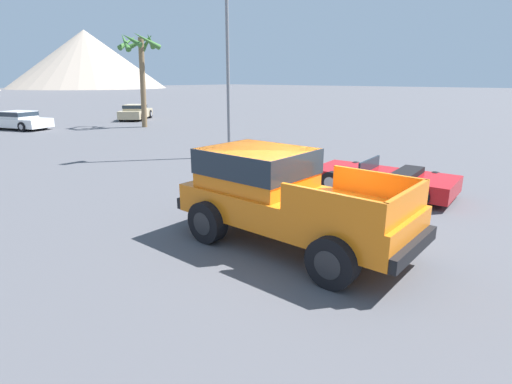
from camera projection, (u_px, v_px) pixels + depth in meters
ground_plane at (290, 239)px, 8.50m from camera, size 320.00×320.00×0.00m
orange_pickup_truck at (279, 192)px, 8.14m from camera, size 2.41×5.02×1.90m
red_convertible_car at (383, 180)px, 11.81m from camera, size 2.25×4.15×0.98m
parked_car_white at (18, 120)px, 26.69m from camera, size 3.22×4.89×1.20m
parked_car_tan at (136, 112)px, 32.92m from camera, size 4.35×4.15×1.23m
street_lamp_post at (227, 25)px, 15.89m from camera, size 0.90×0.24×9.10m
palm_tree_short at (140, 55)px, 26.73m from camera, size 2.69×2.75×6.28m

